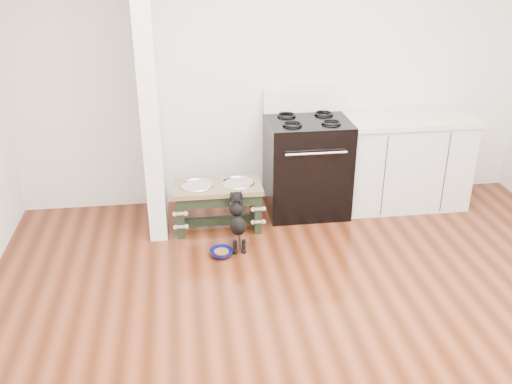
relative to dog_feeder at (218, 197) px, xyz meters
name	(u,v)px	position (x,y,z in m)	size (l,w,h in m)	color
ground	(338,358)	(0.63, -1.88, -0.31)	(5.00, 5.00, 0.00)	#401B0B
room_shell	(356,117)	(0.63, -1.88, 1.31)	(5.00, 5.00, 5.00)	silver
partition_wall	(149,80)	(-0.55, 0.22, 1.04)	(0.15, 0.80, 2.70)	silver
oven_range	(307,164)	(0.88, 0.27, 0.17)	(0.76, 0.69, 1.14)	black
cabinet_run	(403,161)	(1.86, 0.29, 0.14)	(1.24, 0.64, 0.91)	silver
dog_feeder	(218,197)	(0.00, 0.00, 0.00)	(0.79, 0.42, 0.45)	black
puppy	(238,219)	(0.14, -0.36, -0.04)	(0.14, 0.41, 0.48)	black
floor_bowl	(221,253)	(-0.02, -0.52, -0.28)	(0.26, 0.26, 0.06)	#0C0E55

